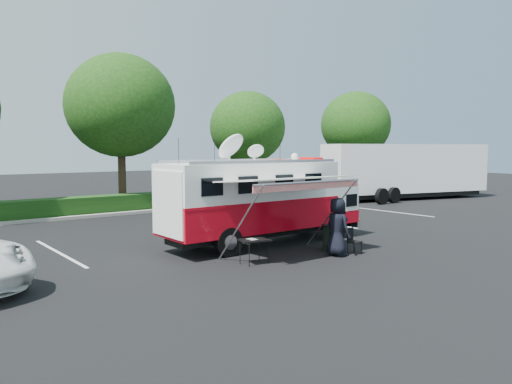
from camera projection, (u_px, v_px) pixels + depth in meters
ground_plane at (264, 244)px, 18.49m from camera, size 120.00×120.00×0.00m
back_border at (140, 123)px, 28.90m from camera, size 60.00×6.14×8.87m
stall_lines at (209, 234)px, 20.54m from camera, size 24.12×5.50×0.01m
command_truck at (263, 200)px, 18.30m from camera, size 8.07×2.22×3.88m
awning at (290, 181)px, 15.97m from camera, size 4.40×2.30×2.66m
person at (337, 256)px, 16.46m from camera, size 0.62×0.95×1.93m
folding_table at (254, 241)px, 15.23m from camera, size 1.03×0.84×0.77m
folding_chair at (352, 239)px, 16.79m from camera, size 0.49×0.51×0.85m
trash_bin at (330, 237)px, 17.50m from camera, size 0.57×0.57×0.85m
semi_trailer at (406, 170)px, 34.80m from camera, size 12.64×5.71×3.82m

